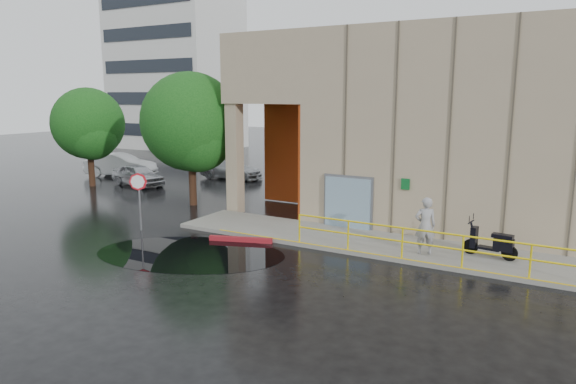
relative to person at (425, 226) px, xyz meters
name	(u,v)px	position (x,y,z in m)	size (l,w,h in m)	color
ground	(265,274)	(-3.82, -3.95, -1.12)	(120.00, 120.00, 0.00)	black
sidewalk	(433,252)	(0.18, 0.55, -1.04)	(20.00, 3.00, 0.15)	gray
building	(502,123)	(1.28, 7.04, 3.09)	(20.00, 10.17, 8.00)	tan
guardrail	(432,246)	(0.43, -0.80, -0.44)	(9.56, 0.06, 1.03)	yellow
distant_building	(176,73)	(-31.82, 24.03, 6.39)	(12.00, 8.08, 15.00)	silver
person	(425,226)	(0.00, 0.00, 0.00)	(0.70, 0.46, 1.93)	#9B9A9F
scooter	(491,235)	(1.99, 0.66, -0.19)	(1.77, 0.76, 1.34)	black
stop_sign	(139,188)	(-10.89, -2.10, 0.62)	(0.61, 0.42, 2.35)	slate
red_curb	(241,239)	(-6.45, -1.45, -1.03)	(2.40, 0.18, 0.18)	maroon
puddle	(190,253)	(-7.16, -3.50, -1.11)	(6.66, 4.10, 0.01)	black
car_a	(138,175)	(-18.60, 5.38, -0.47)	(1.52, 3.78, 1.29)	silver
car_b	(121,165)	(-22.20, 7.36, -0.35)	(1.62, 4.64, 1.53)	silver
car_c	(231,169)	(-15.28, 10.25, -0.50)	(1.73, 4.26, 1.24)	#A9ABAF
tree_near	(192,126)	(-12.07, 2.72, 2.80)	(4.77, 4.77, 6.49)	black
tree_far	(89,126)	(-20.78, 3.88, 2.44)	(4.17, 4.17, 5.80)	black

